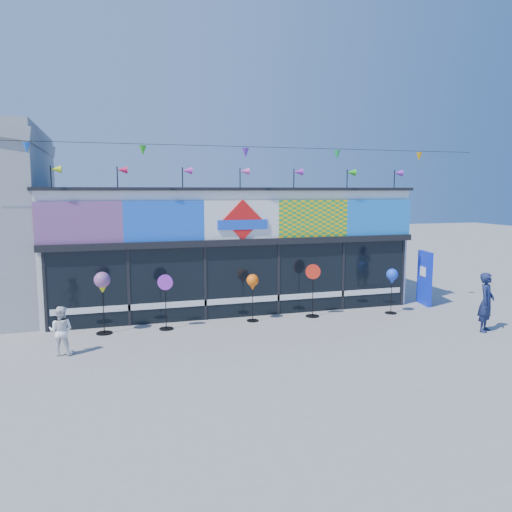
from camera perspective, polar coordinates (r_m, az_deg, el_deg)
name	(u,v)px	position (r m, az deg, el deg)	size (l,w,h in m)	color
ground	(278,349)	(12.91, 2.52, -10.59)	(80.00, 80.00, 0.00)	gray
kite_shop	(224,245)	(18.09, -3.69, 1.28)	(16.00, 5.70, 5.31)	white
blue_sign	(425,278)	(18.53, 18.71, -2.39)	(0.33, 0.95, 1.89)	#0E29D7
spinner_0	(102,284)	(14.53, -17.16, -3.12)	(0.45, 0.45, 1.76)	black
spinner_1	(166,301)	(14.68, -10.29, -5.03)	(0.43, 0.41, 1.61)	black
spinner_2	(253,284)	(15.27, -0.39, -3.18)	(0.37, 0.37, 1.47)	black
spinner_3	(313,289)	(15.97, 6.50, -3.78)	(0.46, 0.43, 1.69)	black
spinner_4	(392,278)	(16.82, 15.28, -2.40)	(0.38, 0.38, 1.49)	black
adult_man	(486,302)	(15.69, 24.83, -4.82)	(0.62, 0.41, 1.69)	#161E45
child	(61,331)	(13.20, -21.40, -7.95)	(0.59, 0.34, 1.22)	white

